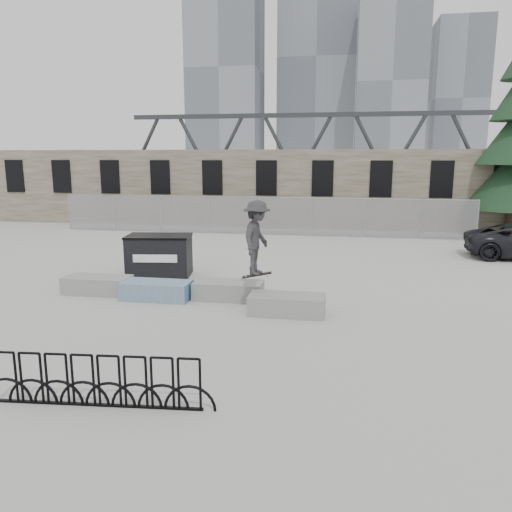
{
  "coord_description": "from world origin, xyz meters",
  "views": [
    {
      "loc": [
        4.41,
        -13.6,
        4.11
      ],
      "look_at": [
        1.98,
        0.25,
        1.3
      ],
      "focal_mm": 35.0,
      "sensor_mm": 36.0,
      "label": 1
    }
  ],
  "objects": [
    {
      "name": "ground",
      "position": [
        0.0,
        0.0,
        0.0
      ],
      "size": [
        120.0,
        120.0,
        0.0
      ],
      "primitive_type": "plane",
      "color": "#AEADA9",
      "rests_on": "ground"
    },
    {
      "name": "stone_wall",
      "position": [
        0.0,
        16.24,
        2.26
      ],
      "size": [
        36.0,
        2.58,
        4.5
      ],
      "color": "#625A48",
      "rests_on": "ground"
    },
    {
      "name": "chainlink_fence",
      "position": [
        -0.0,
        12.5,
        1.04
      ],
      "size": [
        22.06,
        0.06,
        2.02
      ],
      "color": "gray",
      "rests_on": "ground"
    },
    {
      "name": "planter_far_left",
      "position": [
        -2.92,
        0.1,
        0.28
      ],
      "size": [
        2.0,
        0.9,
        0.52
      ],
      "color": "gray",
      "rests_on": "ground"
    },
    {
      "name": "planter_center_left",
      "position": [
        -0.9,
        -0.2,
        0.28
      ],
      "size": [
        2.0,
        0.9,
        0.52
      ],
      "color": "teal",
      "rests_on": "ground"
    },
    {
      "name": "planter_center_right",
      "position": [
        1.17,
        0.17,
        0.28
      ],
      "size": [
        2.0,
        0.9,
        0.52
      ],
      "color": "gray",
      "rests_on": "ground"
    },
    {
      "name": "planter_offset",
      "position": [
        3.02,
        -0.96,
        0.28
      ],
      "size": [
        2.0,
        0.9,
        0.52
      ],
      "color": "gray",
      "rests_on": "ground"
    },
    {
      "name": "dumpster",
      "position": [
        -1.87,
        2.61,
        0.73
      ],
      "size": [
        2.35,
        1.63,
        1.44
      ],
      "rotation": [
        0.0,
        0.0,
        0.14
      ],
      "color": "black",
      "rests_on": "ground"
    },
    {
      "name": "bike_rack",
      "position": [
        0.46,
        -6.46,
        0.44
      ],
      "size": [
        4.03,
        0.4,
        0.9
      ],
      "rotation": [
        0.0,
        0.0,
        0.09
      ],
      "color": "black",
      "rests_on": "ground"
    },
    {
      "name": "skyline_towers",
      "position": [
        -1.01,
        93.81,
        20.79
      ],
      "size": [
        58.0,
        28.0,
        48.0
      ],
      "color": "slate",
      "rests_on": "ground"
    },
    {
      "name": "truss_bridge",
      "position": [
        10.0,
        55.0,
        4.13
      ],
      "size": [
        70.0,
        3.0,
        9.8
      ],
      "color": "#2D3033",
      "rests_on": "ground"
    },
    {
      "name": "skateboarder",
      "position": [
        2.18,
        -0.75,
        2.0
      ],
      "size": [
        0.94,
        1.39,
        2.1
      ],
      "rotation": [
        0.0,
        0.0,
        1.4
      ],
      "color": "#2F2E31",
      "rests_on": "ground"
    }
  ]
}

